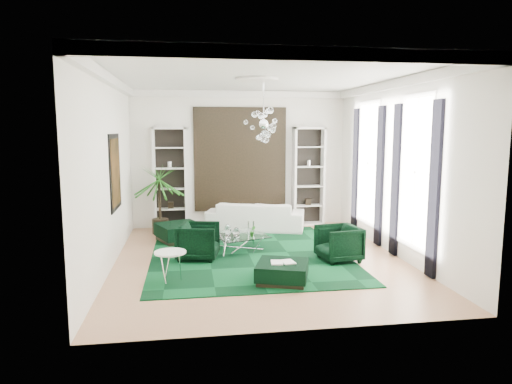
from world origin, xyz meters
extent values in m
cube|color=tan|center=(0.00, 0.00, -0.01)|extent=(6.00, 7.00, 0.02)
cube|color=white|center=(0.00, 0.00, 3.81)|extent=(6.00, 7.00, 0.02)
cube|color=white|center=(0.00, 3.51, 1.90)|extent=(6.00, 0.02, 3.80)
cube|color=white|center=(0.00, -3.51, 1.90)|extent=(6.00, 0.02, 3.80)
cube|color=white|center=(-3.01, 0.00, 1.90)|extent=(0.02, 7.00, 3.80)
cube|color=white|center=(3.01, 0.00, 1.90)|extent=(0.02, 7.00, 3.80)
cylinder|color=white|center=(0.00, 0.30, 3.77)|extent=(0.90, 0.90, 0.05)
cube|color=black|center=(0.00, 3.46, 1.90)|extent=(2.50, 0.06, 2.80)
cube|color=black|center=(-2.97, 0.60, 1.85)|extent=(0.04, 1.30, 1.60)
cube|color=white|center=(2.99, -0.90, 1.90)|extent=(0.03, 1.10, 2.90)
cube|color=black|center=(2.96, -1.68, 1.65)|extent=(0.07, 0.30, 3.25)
cube|color=black|center=(2.96, -0.12, 1.65)|extent=(0.07, 0.30, 3.25)
cube|color=white|center=(2.99, 1.50, 1.90)|extent=(0.03, 1.10, 2.90)
cube|color=black|center=(2.96, 0.72, 1.65)|extent=(0.07, 0.30, 3.25)
cube|color=black|center=(2.96, 2.28, 1.65)|extent=(0.07, 0.30, 3.25)
cube|color=black|center=(-0.17, 0.41, 0.01)|extent=(4.20, 5.00, 0.02)
imported|color=white|center=(0.35, 2.86, 0.38)|extent=(2.80, 1.72, 0.76)
imported|color=black|center=(-1.27, 0.21, 0.39)|extent=(0.99, 0.98, 0.77)
imported|color=black|center=(1.63, -0.35, 0.37)|extent=(0.93, 0.91, 0.75)
cube|color=black|center=(-1.70, 1.87, 0.22)|extent=(1.27, 1.27, 0.43)
cube|color=black|center=(0.19, -1.49, 0.18)|extent=(1.13, 1.13, 0.36)
cube|color=white|center=(0.19, -1.49, 0.37)|extent=(0.43, 0.29, 0.03)
cylinder|color=white|center=(-1.81, -1.20, 0.28)|extent=(0.69, 0.69, 0.55)
imported|color=#1F6619|center=(-0.07, 0.51, 0.50)|extent=(0.14, 0.11, 0.24)
camera|label=1|loc=(-1.46, -9.30, 2.75)|focal=32.00mm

